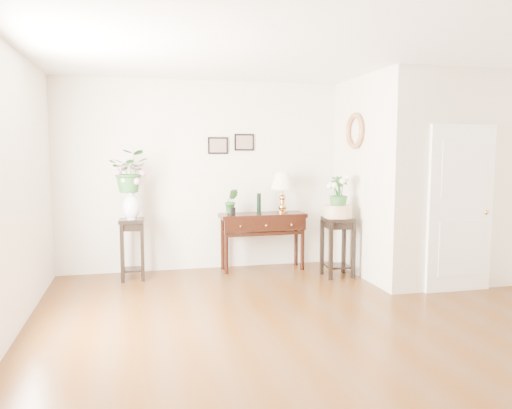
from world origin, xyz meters
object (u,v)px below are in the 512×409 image
object	(u,v)px
plant_stand_b	(337,247)
plant_stand_a	(132,249)
table_lamp	(282,190)
console_table	(263,242)

from	to	relation	value
plant_stand_b	plant_stand_a	bearing A→B (deg)	170.23
plant_stand_b	table_lamp	bearing A→B (deg)	134.56
table_lamp	plant_stand_a	size ratio (longest dim) A/B	0.73
table_lamp	plant_stand_a	world-z (taller)	table_lamp
console_table	plant_stand_b	xyz separation A→B (m)	(0.93, -0.64, -0.00)
plant_stand_a	plant_stand_b	xyz separation A→B (m)	(2.82, -0.49, -0.00)
console_table	plant_stand_a	bearing A→B (deg)	-176.06
console_table	plant_stand_a	size ratio (longest dim) A/B	1.50
plant_stand_a	table_lamp	bearing A→B (deg)	3.94
console_table	plant_stand_b	world-z (taller)	console_table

